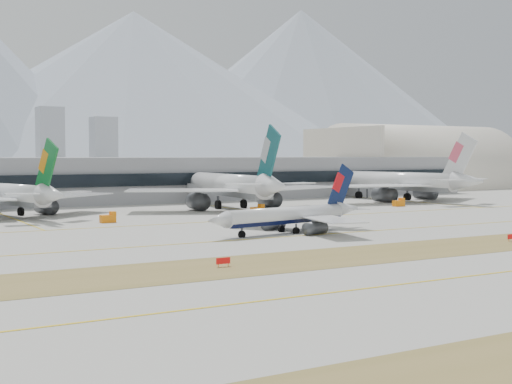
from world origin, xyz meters
TOP-DOWN VIEW (x-y plane):
  - ground at (0.00, 0.00)m, footprint 3000.00×3000.00m
  - taxiing_airliner at (-2.96, 0.85)m, footprint 41.86×35.94m
  - widebody_eva at (-45.18, 69.04)m, footprint 54.94×54.82m
  - widebody_cathay at (17.10, 63.70)m, footprint 67.92×66.62m
  - widebody_china_air at (85.21, 66.26)m, footprint 65.03×64.36m
  - terminal at (0.00, 114.84)m, footprint 280.00×43.10m
  - hangar at (154.56, 135.00)m, footprint 91.00×60.00m
  - hold_sign_left at (-35.65, -32.00)m, footprint 2.20×0.15m
  - hold_sign_right at (24.12, -32.00)m, footprint 2.20×0.15m
  - gse_c at (14.58, 44.54)m, footprint 3.55×2.00m
  - gse_b at (-28.41, 40.42)m, footprint 3.55×2.00m
  - gse_extra at (66.13, 46.43)m, footprint 3.55×2.00m

SIDE VIEW (x-z plane):
  - ground at x=0.00m, z-range 0.00..0.00m
  - hangar at x=154.56m, z-range -29.86..30.14m
  - hold_sign_left at x=-35.65m, z-range 0.20..1.55m
  - hold_sign_right at x=24.12m, z-range 0.20..1.55m
  - gse_c at x=14.58m, z-range -0.25..2.35m
  - gse_b at x=-28.41m, z-range -0.25..2.35m
  - gse_extra at x=66.13m, z-range -0.25..2.35m
  - taxiing_airliner at x=-2.96m, z-range -3.66..10.48m
  - widebody_eva at x=-45.18m, z-range -4.73..15.48m
  - widebody_china_air at x=85.21m, z-range -5.50..18.00m
  - widebody_cathay at x=17.10m, z-range -5.68..18.59m
  - terminal at x=0.00m, z-range 0.00..15.00m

